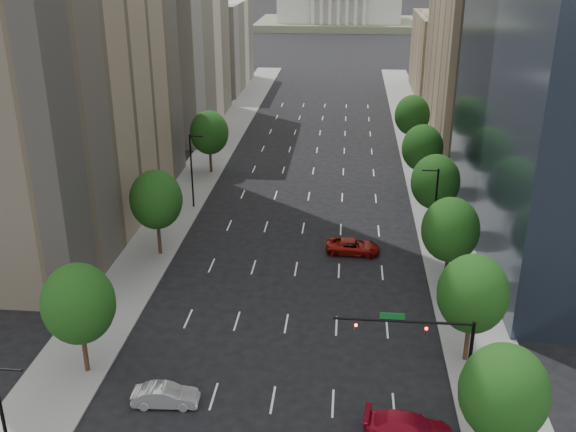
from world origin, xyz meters
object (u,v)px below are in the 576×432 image
(traffic_signal, at_px, (433,344))
(car_red_far, at_px, (353,246))
(car_silver, at_px, (166,396))
(car_red_near, at_px, (410,428))
(capitol, at_px, (339,3))

(traffic_signal, xyz_separation_m, car_red_far, (-5.03, 24.05, -4.41))
(car_silver, bearing_deg, car_red_far, -30.42)
(car_red_near, bearing_deg, car_silver, 90.93)
(traffic_signal, distance_m, car_red_far, 24.96)
(traffic_signal, bearing_deg, car_red_far, 101.81)
(traffic_signal, distance_m, car_silver, 18.34)
(car_red_near, bearing_deg, capitol, 9.99)
(car_silver, bearing_deg, capitol, -5.50)
(car_red_far, bearing_deg, car_red_near, -169.42)
(car_silver, bearing_deg, traffic_signal, -89.86)
(capitol, distance_m, car_red_far, 195.90)
(capitol, distance_m, car_silver, 221.14)
(traffic_signal, height_order, car_silver, traffic_signal)
(capitol, bearing_deg, traffic_signal, -87.26)
(car_silver, bearing_deg, car_red_near, -100.35)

